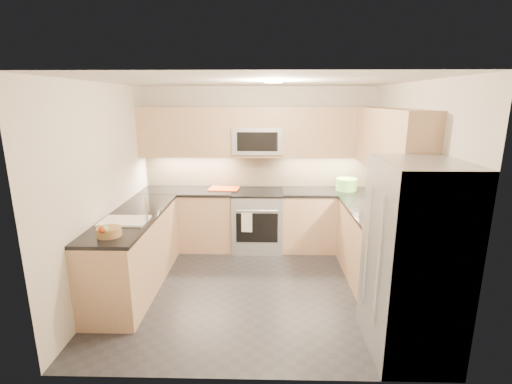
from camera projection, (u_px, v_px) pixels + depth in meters
name	position (u px, v px, depth m)	size (l,w,h in m)	color
floor	(255.00, 287.00, 4.69)	(3.60, 3.20, 0.00)	#25252A
ceiling	(255.00, 81.00, 4.08)	(3.60, 3.20, 0.02)	beige
wall_back	(258.00, 167.00, 5.94)	(3.60, 0.02, 2.50)	beige
wall_front	(250.00, 241.00, 2.83)	(3.60, 0.02, 2.50)	beige
wall_left	(105.00, 190.00, 4.43)	(0.02, 3.20, 2.50)	beige
wall_right	(408.00, 192.00, 4.35)	(0.02, 3.20, 2.50)	beige
base_cab_back_left	(189.00, 220.00, 5.87)	(1.42, 0.60, 0.90)	tan
base_cab_back_right	(327.00, 221.00, 5.82)	(1.42, 0.60, 0.90)	tan
base_cab_right	(374.00, 250.00, 4.69)	(0.60, 1.70, 0.90)	tan
base_cab_peninsula	(135.00, 253.00, 4.61)	(0.60, 2.00, 0.90)	tan
countertop_back_left	(187.00, 191.00, 5.75)	(1.42, 0.63, 0.04)	black
countertop_back_right	(328.00, 192.00, 5.70)	(1.42, 0.63, 0.04)	black
countertop_right	(377.00, 215.00, 4.58)	(0.63, 1.70, 0.04)	black
countertop_peninsula	(132.00, 217.00, 4.50)	(0.63, 2.00, 0.04)	black
upper_cab_back	(258.00, 132.00, 5.63)	(3.60, 0.35, 0.75)	tan
upper_cab_right	(390.00, 140.00, 4.48)	(0.35, 1.95, 0.75)	tan
backsplash_back	(258.00, 170.00, 5.95)	(3.60, 0.01, 0.51)	tan
backsplash_right	(395.00, 188.00, 4.79)	(0.01, 2.30, 0.51)	tan
gas_range	(257.00, 221.00, 5.82)	(0.76, 0.65, 0.91)	#A7AAAF
range_cooktop	(257.00, 192.00, 5.70)	(0.76, 0.65, 0.03)	black
oven_door_glass	(257.00, 228.00, 5.50)	(0.62, 0.02, 0.45)	black
oven_handle	(257.00, 211.00, 5.41)	(0.02, 0.02, 0.60)	#B2B5BA
microwave	(258.00, 140.00, 5.63)	(0.76, 0.40, 0.40)	#A0A3A7
microwave_door	(257.00, 142.00, 5.44)	(0.60, 0.01, 0.28)	black
refrigerator	(413.00, 260.00, 3.32)	(0.70, 0.90, 1.80)	#93979B
fridge_handle_left	(378.00, 264.00, 3.14)	(0.02, 0.02, 1.20)	#B2B5BA
fridge_handle_right	(367.00, 247.00, 3.49)	(0.02, 0.02, 1.20)	#B2B5BA
sink_basin	(125.00, 227.00, 4.27)	(0.52, 0.38, 0.16)	white
faucet	(146.00, 210.00, 4.21)	(0.03, 0.03, 0.28)	silver
utensil_bowl	(347.00, 184.00, 5.70)	(0.32, 0.32, 0.18)	#66B74E
cutting_board	(224.00, 189.00, 5.80)	(0.46, 0.32, 0.01)	#C94312
fruit_basket	(109.00, 232.00, 3.80)	(0.25, 0.25, 0.09)	#997647
fruit_apple	(102.00, 230.00, 3.65)	(0.08, 0.08, 0.08)	#9E3312
fruit_pear	(104.00, 229.00, 3.67)	(0.07, 0.07, 0.07)	#6AA747
dish_towel_check	(247.00, 222.00, 5.44)	(0.16, 0.01, 0.30)	white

